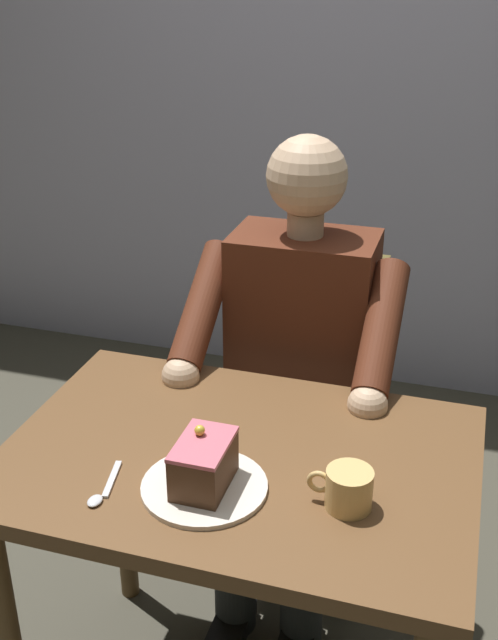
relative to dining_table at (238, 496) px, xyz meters
name	(u,v)px	position (x,y,z in m)	size (l,w,h in m)	color
dining_table	(238,496)	(0.00, 0.00, 0.00)	(0.94, 0.65, 0.74)	brown
chair	(307,397)	(0.00, -0.64, -0.13)	(0.42, 0.42, 0.90)	brown
seated_person	(294,378)	(0.00, -0.47, 0.03)	(0.53, 0.58, 1.26)	#552716
dessert_plate	(204,487)	(0.03, 0.13, 0.11)	(0.24, 0.24, 0.01)	silver
cake_slice	(204,463)	(0.03, 0.13, 0.16)	(0.09, 0.14, 0.11)	#4D2E1B
coffee_cup	(348,488)	(-0.24, 0.10, 0.15)	(0.12, 0.09, 0.08)	#DDB269
dessert_spoon	(103,491)	(0.20, 0.19, 0.11)	(0.03, 0.14, 0.01)	silver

